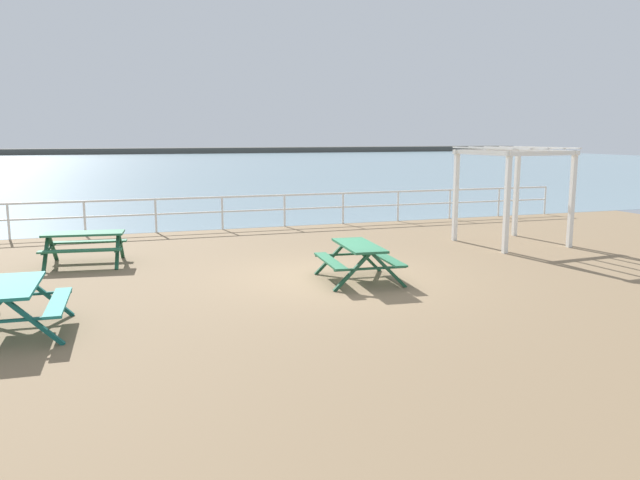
# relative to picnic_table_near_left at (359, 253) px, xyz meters

# --- Properties ---
(ground_plane) EXTENTS (30.00, 24.00, 0.20)m
(ground_plane) POSITION_rel_picnic_table_near_left_xyz_m (-0.39, 0.41, -0.68)
(ground_plane) COLOR #846B4C
(sea_band) EXTENTS (142.00, 90.00, 0.01)m
(sea_band) POSITION_rel_picnic_table_near_left_xyz_m (-0.39, 53.16, -0.58)
(sea_band) COLOR gray
(sea_band) RESTS_ON ground
(distant_shoreline) EXTENTS (142.00, 6.00, 1.80)m
(distant_shoreline) POSITION_rel_picnic_table_near_left_xyz_m (-0.39, 96.16, -0.58)
(distant_shoreline) COLOR #4C4C47
(distant_shoreline) RESTS_ON ground
(seaward_railing) EXTENTS (23.07, 0.07, 1.08)m
(seaward_railing) POSITION_rel_picnic_table_near_left_xyz_m (-0.39, 8.16, 0.17)
(seaward_railing) COLOR white
(seaward_railing) RESTS_ON ground
(picnic_table_near_left) EXTENTS (1.67, 1.92, 0.80)m
(picnic_table_near_left) POSITION_rel_picnic_table_near_left_xyz_m (0.00, 0.00, 0.00)
(picnic_table_near_left) COLOR #286B47
(picnic_table_near_left) RESTS_ON ground
(picnic_table_near_right) EXTENTS (1.60, 1.85, 0.80)m
(picnic_table_near_right) POSITION_rel_picnic_table_near_left_xyz_m (-6.36, -1.61, 0.00)
(picnic_table_near_right) COLOR #1E7A70
(picnic_table_near_right) RESTS_ON ground
(picnic_table_far_left) EXTENTS (1.97, 1.73, 0.80)m
(picnic_table_far_left) POSITION_rel_picnic_table_near_left_xyz_m (-5.50, 3.58, 0.00)
(picnic_table_far_left) COLOR #286B47
(picnic_table_far_left) RESTS_ON ground
(lattice_pergola) EXTENTS (2.63, 2.75, 2.70)m
(lattice_pergola) POSITION_rel_picnic_table_near_left_xyz_m (5.76, 2.84, 1.41)
(lattice_pergola) COLOR white
(lattice_pergola) RESTS_ON ground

